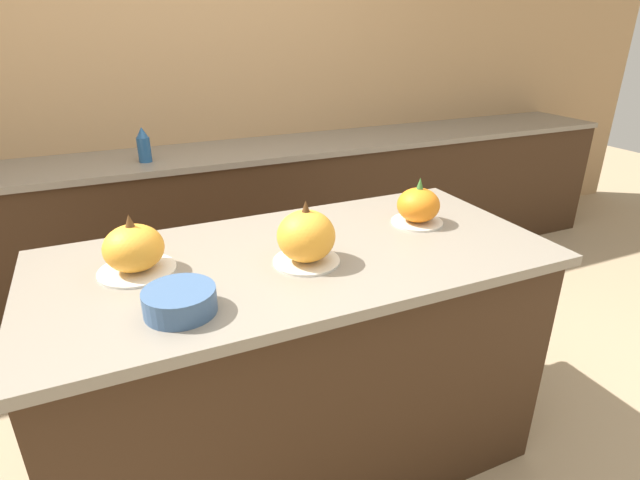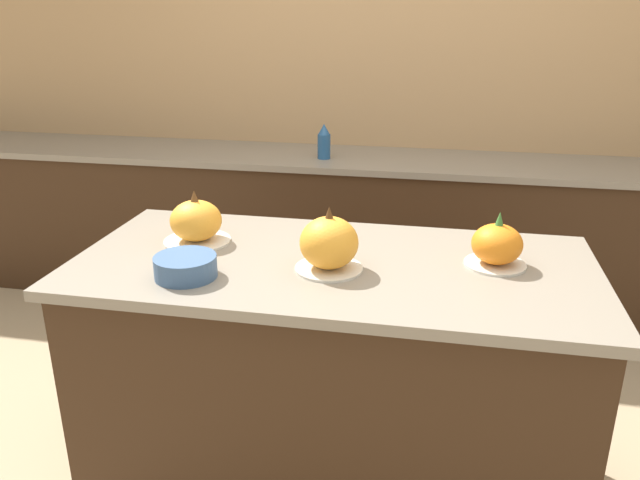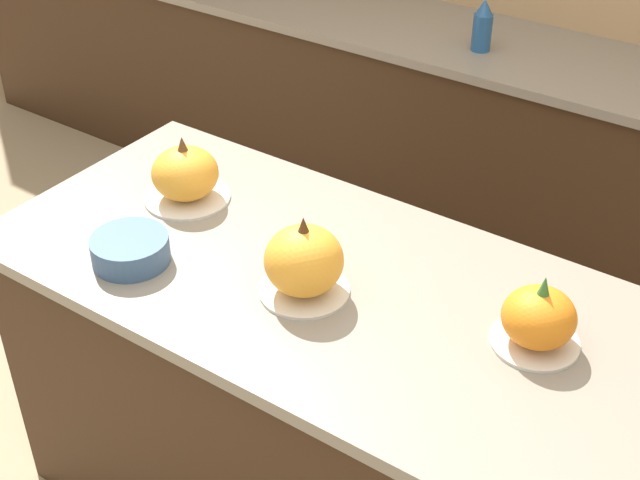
{
  "view_description": "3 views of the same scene",
  "coord_description": "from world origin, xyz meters",
  "px_view_note": "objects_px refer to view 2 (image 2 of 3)",
  "views": [
    {
      "loc": [
        -0.55,
        -1.39,
        1.59
      ],
      "look_at": [
        0.07,
        -0.01,
        0.93
      ],
      "focal_mm": 28.0,
      "sensor_mm": 36.0,
      "label": 1
    },
    {
      "loc": [
        0.33,
        -1.84,
        1.66
      ],
      "look_at": [
        -0.04,
        -0.02,
        0.97
      ],
      "focal_mm": 35.0,
      "sensor_mm": 36.0,
      "label": 2
    },
    {
      "loc": [
        0.96,
        -1.39,
        2.17
      ],
      "look_at": [
        -0.02,
        0.02,
        0.98
      ],
      "focal_mm": 50.0,
      "sensor_mm": 36.0,
      "label": 3
    }
  ],
  "objects_px": {
    "pumpkin_cake_left": "(196,222)",
    "mixing_bowl": "(186,267)",
    "bottle_tall": "(324,142)",
    "pumpkin_cake_center": "(329,244)",
    "pumpkin_cake_right": "(497,245)"
  },
  "relations": [
    {
      "from": "pumpkin_cake_left",
      "to": "bottle_tall",
      "type": "height_order",
      "value": "pumpkin_cake_left"
    },
    {
      "from": "pumpkin_cake_right",
      "to": "bottle_tall",
      "type": "distance_m",
      "value": 1.64
    },
    {
      "from": "bottle_tall",
      "to": "mixing_bowl",
      "type": "height_order",
      "value": "bottle_tall"
    },
    {
      "from": "pumpkin_cake_right",
      "to": "pumpkin_cake_left",
      "type": "bearing_deg",
      "value": 179.17
    },
    {
      "from": "pumpkin_cake_center",
      "to": "mixing_bowl",
      "type": "relative_size",
      "value": 1.12
    },
    {
      "from": "bottle_tall",
      "to": "pumpkin_cake_center",
      "type": "bearing_deg",
      "value": -78.55
    },
    {
      "from": "mixing_bowl",
      "to": "bottle_tall",
      "type": "bearing_deg",
      "value": 86.56
    },
    {
      "from": "pumpkin_cake_right",
      "to": "bottle_tall",
      "type": "height_order",
      "value": "bottle_tall"
    },
    {
      "from": "pumpkin_cake_left",
      "to": "mixing_bowl",
      "type": "bearing_deg",
      "value": -74.59
    },
    {
      "from": "pumpkin_cake_right",
      "to": "mixing_bowl",
      "type": "height_order",
      "value": "pumpkin_cake_right"
    },
    {
      "from": "pumpkin_cake_left",
      "to": "pumpkin_cake_center",
      "type": "distance_m",
      "value": 0.52
    },
    {
      "from": "pumpkin_cake_right",
      "to": "mixing_bowl",
      "type": "bearing_deg",
      "value": -163.33
    },
    {
      "from": "pumpkin_cake_center",
      "to": "mixing_bowl",
      "type": "bearing_deg",
      "value": -161.29
    },
    {
      "from": "mixing_bowl",
      "to": "pumpkin_cake_center",
      "type": "bearing_deg",
      "value": 18.71
    },
    {
      "from": "bottle_tall",
      "to": "pumpkin_cake_right",
      "type": "bearing_deg",
      "value": -59.61
    }
  ]
}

